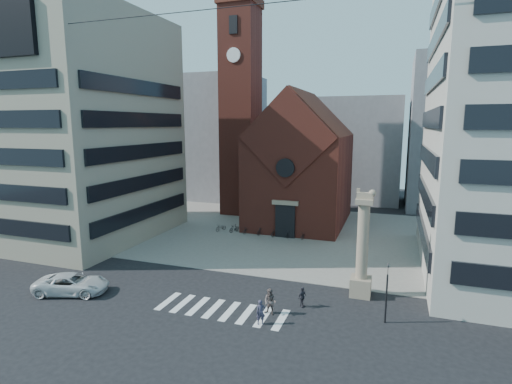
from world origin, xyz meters
TOP-DOWN VIEW (x-y plane):
  - ground at (0.00, 0.00)m, footprint 120.00×120.00m
  - piazza at (0.00, 19.00)m, footprint 46.00×30.00m
  - zebra_crossing at (0.55, -3.00)m, footprint 10.20×3.20m
  - church at (0.00, 25.04)m, footprint 12.00×16.65m
  - campanile at (-10.00, 28.00)m, footprint 5.50×5.50m
  - building_left at (-24.00, 10.00)m, footprint 18.00×20.00m
  - bg_block_left at (-20.00, 40.00)m, footprint 16.00×14.00m
  - bg_block_mid at (6.00, 45.00)m, footprint 14.00×12.00m
  - bg_block_right at (22.00, 42.00)m, footprint 16.00×14.00m
  - lion_column at (10.01, 3.00)m, footprint 1.63×1.60m
  - traffic_light at (12.00, -1.00)m, footprint 0.13×0.16m
  - white_car at (-12.11, -4.29)m, footprint 6.27×4.27m
  - pedestrian_0 at (3.94, -4.04)m, footprint 0.76×0.69m
  - pedestrian_1 at (4.13, -2.48)m, footprint 1.07×0.91m
  - pedestrian_2 at (6.04, -0.53)m, footprint 0.71×0.99m
  - scooter_0 at (-8.50, 17.00)m, footprint 1.22×1.75m
  - scooter_1 at (-6.67, 17.00)m, footprint 1.09×1.66m
  - scooter_2 at (-4.85, 17.00)m, footprint 1.22×1.75m
  - scooter_3 at (-3.02, 17.00)m, footprint 1.09×1.66m
  - scooter_4 at (-1.20, 17.00)m, footprint 1.22×1.75m
  - scooter_5 at (0.63, 17.00)m, footprint 1.09×1.66m
  - scooter_6 at (2.45, 17.00)m, footprint 1.22×1.75m

SIDE VIEW (x-z plane):
  - ground at x=0.00m, z-range 0.00..0.00m
  - zebra_crossing at x=0.55m, z-range 0.00..0.01m
  - piazza at x=0.00m, z-range 0.00..0.05m
  - scooter_0 at x=-8.50m, z-range 0.05..0.92m
  - scooter_2 at x=-4.85m, z-range 0.05..0.92m
  - scooter_4 at x=-1.20m, z-range 0.05..0.92m
  - scooter_6 at x=2.45m, z-range 0.05..0.92m
  - scooter_1 at x=-6.67m, z-range 0.05..1.02m
  - scooter_3 at x=-3.02m, z-range 0.05..1.02m
  - scooter_5 at x=0.63m, z-range 0.05..1.02m
  - pedestrian_2 at x=6.04m, z-range 0.00..1.56m
  - white_car at x=-12.11m, z-range 0.00..1.60m
  - pedestrian_0 at x=3.94m, z-range 0.00..1.73m
  - pedestrian_1 at x=4.13m, z-range 0.00..1.93m
  - traffic_light at x=12.00m, z-range 0.14..4.44m
  - lion_column at x=10.01m, z-range -0.88..7.79m
  - church at x=0.00m, z-range -1.02..16.98m
  - bg_block_mid at x=6.00m, z-range 0.00..18.00m
  - bg_block_left at x=-20.00m, z-range 0.00..22.00m
  - bg_block_right at x=22.00m, z-range 0.00..24.00m
  - building_left at x=-24.00m, z-range 0.00..26.00m
  - campanile at x=-10.00m, z-range 0.14..31.34m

